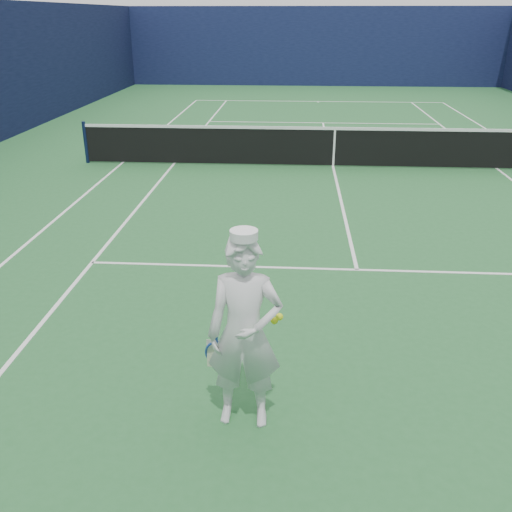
{
  "coord_description": "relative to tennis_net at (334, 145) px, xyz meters",
  "views": [
    {
      "loc": [
        -1.0,
        -14.38,
        3.58
      ],
      "look_at": [
        -1.4,
        -8.45,
        1.06
      ],
      "focal_mm": 40.0,
      "sensor_mm": 36.0,
      "label": 1
    }
  ],
  "objects": [
    {
      "name": "tennis_player",
      "position": [
        -1.4,
        -9.95,
        0.39
      ],
      "size": [
        0.77,
        0.49,
        1.93
      ],
      "rotation": [
        0.0,
        0.0,
        -0.02
      ],
      "color": "silver",
      "rests_on": "ground"
    },
    {
      "name": "windscreen_fence",
      "position": [
        0.0,
        0.0,
        1.45
      ],
      "size": [
        20.12,
        36.12,
        4.0
      ],
      "color": "#0F153A",
      "rests_on": "ground"
    },
    {
      "name": "court_markings",
      "position": [
        0.0,
        0.0,
        -0.55
      ],
      "size": [
        11.03,
        23.83,
        0.01
      ],
      "color": "white",
      "rests_on": "ground"
    },
    {
      "name": "tennis_net",
      "position": [
        0.0,
        0.0,
        0.0
      ],
      "size": [
        12.88,
        0.09,
        1.07
      ],
      "color": "#141E4C",
      "rests_on": "ground"
    },
    {
      "name": "ground",
      "position": [
        0.0,
        0.0,
        -0.55
      ],
      "size": [
        80.0,
        80.0,
        0.0
      ],
      "primitive_type": "plane",
      "color": "#24602F",
      "rests_on": "ground"
    }
  ]
}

